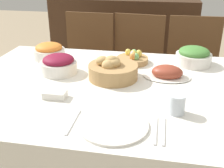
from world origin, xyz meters
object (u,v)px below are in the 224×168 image
fork (73,122)px  chair_far_center (135,68)px  egg_basket (133,58)px  carrot_bowl (49,51)px  spoon (164,131)px  chair_far_right (192,72)px  ham_platter (167,73)px  green_salad_bowl (194,56)px  butter_dish (55,95)px  knife (156,130)px  chair_far_left (86,65)px  dinner_plate (113,125)px  bread_basket (113,70)px  beet_salad_bowl (59,64)px  sideboard (123,42)px  drinking_cup (177,104)px

fork → chair_far_center: bearing=84.6°
egg_basket → carrot_bowl: carrot_bowl is taller
fork → spoon: same height
chair_far_right → carrot_bowl: (-0.96, -0.60, 0.31)m
ham_platter → green_salad_bowl: (0.15, 0.23, 0.03)m
carrot_bowl → butter_dish: (0.23, -0.51, -0.03)m
knife → chair_far_left: bearing=115.5°
dinner_plate → knife: (0.16, 0.00, -0.00)m
ham_platter → bread_basket: bearing=-166.7°
carrot_bowl → fork: 0.80m
egg_basket → beet_salad_bowl: (-0.39, -0.24, 0.02)m
carrot_bowl → sideboard: bearing=79.6°
chair_far_left → butter_dish: size_ratio=8.95×
chair_far_left → chair_far_center: bearing=3.0°
chair_far_right → butter_dish: (-0.73, -1.11, 0.27)m
chair_far_center → chair_far_left: (-0.42, 0.00, 0.00)m
green_salad_bowl → knife: size_ratio=1.14×
chair_far_left → ham_platter: size_ratio=3.64×
carrot_bowl → egg_basket: bearing=2.7°
carrot_bowl → drinking_cup: bearing=-35.5°
chair_far_right → ham_platter: (-0.22, -0.77, 0.28)m
knife → sideboard: bearing=101.0°
chair_far_left → egg_basket: size_ratio=4.81×
chair_far_right → carrot_bowl: bearing=-149.0°
egg_basket → drinking_cup: drinking_cup is taller
green_salad_bowl → butter_dish: size_ratio=2.06×
egg_basket → fork: (-0.15, -0.72, -0.03)m
egg_basket → ham_platter: 0.29m
egg_basket → sideboard: bearing=100.4°
egg_basket → chair_far_right: bearing=53.3°
chair_far_left → dinner_plate: bearing=-67.1°
spoon → butter_dish: 0.53m
knife → bread_basket: bearing=118.0°
bread_basket → green_salad_bowl: 0.53m
egg_basket → beet_salad_bowl: 0.46m
bread_basket → ham_platter: bearing=13.3°
ham_platter → drinking_cup: 0.38m
sideboard → carrot_bowl: (-0.27, -1.46, 0.33)m
carrot_bowl → beet_salad_bowl: size_ratio=0.97×
chair_far_right → sideboard: size_ratio=0.59×
chair_far_center → beet_salad_bowl: size_ratio=4.55×
chair_far_center → bread_basket: bearing=-86.7°
dinner_plate → fork: bearing=180.0°
spoon → bread_basket: bearing=121.4°
drinking_cup → butter_dish: bearing=175.5°
chair_far_center → carrot_bowl: bearing=-123.2°
beet_salad_bowl → dinner_plate: bearing=-50.8°
sideboard → drinking_cup: size_ratio=18.73×
carrot_bowl → drinking_cup: (0.78, -0.55, -0.01)m
fork → ham_platter: bearing=55.3°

